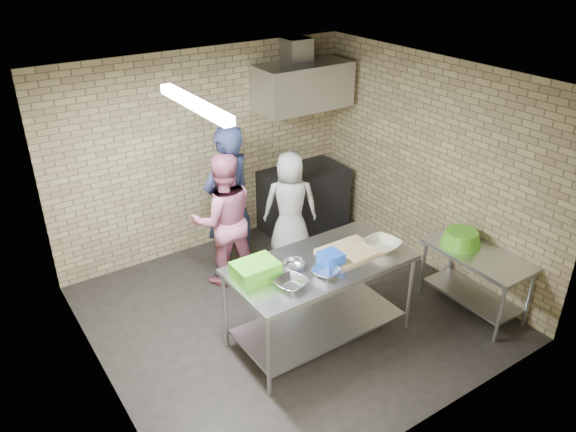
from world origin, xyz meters
The scene contains 26 objects.
floor centered at (0.00, 0.00, 0.00)m, with size 4.20×4.20×0.00m, color black.
ceiling centered at (0.00, 0.00, 2.70)m, with size 4.20×4.20×0.00m, color black.
back_wall centered at (0.00, 2.00, 1.35)m, with size 4.20×0.06×2.70m, color tan.
front_wall centered at (0.00, -2.00, 1.35)m, with size 4.20×0.06×2.70m, color tan.
left_wall centered at (-2.10, 0.00, 1.35)m, with size 0.06×4.00×2.70m, color tan.
right_wall centered at (2.10, 0.00, 1.35)m, with size 0.06×4.00×2.70m, color tan.
prep_table centered at (0.02, -0.52, 0.48)m, with size 1.91×0.95×0.95m, color silver.
side_counter centered at (1.80, -1.10, 0.38)m, with size 0.60×1.20×0.75m, color silver.
stove centered at (1.35, 1.65, 0.45)m, with size 1.20×0.70×0.90m, color black.
range_hood centered at (1.35, 1.70, 2.10)m, with size 1.30×0.60×0.60m, color silver.
hood_duct centered at (1.35, 1.85, 2.55)m, with size 0.35×0.30×0.30m, color #A5A8AD.
wall_shelf centered at (1.65, 1.89, 1.92)m, with size 0.80×0.20×0.04m, color #3F2B19.
fluorescent_fixture centered at (-1.00, 0.00, 2.64)m, with size 0.10×1.25×0.08m, color white.
green_crate centered at (-0.68, -0.40, 1.04)m, with size 0.42×0.32×0.17m, color green.
blue_tub centered at (0.07, -0.62, 1.02)m, with size 0.21×0.21×0.14m, color blue.
cutting_board centered at (0.37, -0.54, 0.97)m, with size 0.58×0.45×0.03m, color tan.
mixing_bowl_a centered at (-0.48, -0.72, 0.99)m, with size 0.30×0.30×0.07m, color #B6B7BD.
mixing_bowl_b centered at (-0.28, -0.47, 0.99)m, with size 0.23×0.23×0.07m, color #B4B6BB.
mixing_bowl_c centered at (-0.08, -0.74, 0.99)m, with size 0.27×0.27×0.07m, color silver.
ceramic_bowl centered at (0.72, -0.67, 1.00)m, with size 0.37×0.37×0.09m, color beige.
green_basin centered at (1.78, -0.85, 0.83)m, with size 0.46×0.46×0.17m, color #59C626, non-canonical shape.
bottle_red centered at (1.40, 1.89, 2.03)m, with size 0.07×0.07×0.18m, color #B22619.
bottle_green centered at (1.80, 1.89, 2.02)m, with size 0.06×0.06×0.15m, color green.
man_navy centered at (-0.14, 1.16, 0.99)m, with size 0.72×0.47×1.98m, color #131B31.
woman_pink centered at (-0.27, 1.04, 0.85)m, with size 0.82×0.64×1.70m, color #C7698B.
woman_white centered at (0.75, 1.12, 0.73)m, with size 0.72×0.47×1.47m, color silver.
Camera 1 is at (-2.96, -4.34, 3.98)m, focal length 34.84 mm.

